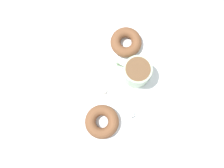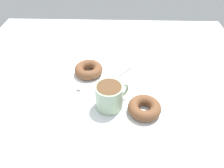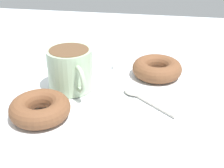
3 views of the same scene
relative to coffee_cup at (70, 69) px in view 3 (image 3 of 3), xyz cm
name	(u,v)px [view 3 (image 3 of 3)]	position (x,y,z in cm)	size (l,w,h in cm)	color
ground_plane	(106,94)	(7.10, 1.20, -5.75)	(120.00, 120.00, 2.00)	#B2BCC6
napkin	(112,93)	(8.68, -0.49, -4.60)	(35.50, 35.50, 0.30)	white
coffee_cup	(70,69)	(0.00, 0.00, 0.00)	(9.55, 11.19, 8.60)	#9EB793
donut_near_cup	(157,68)	(17.33, 9.00, -2.66)	(11.13, 11.13, 3.58)	brown
donut_far	(40,108)	(-2.45, -11.33, -2.67)	(10.87, 10.87, 3.55)	brown
spoon	(138,96)	(14.07, -1.53, -4.05)	(11.04, 9.94, 0.90)	#B7B2A8
sugar_cube	(117,65)	(7.79, 11.48, -3.66)	(1.57, 1.57, 1.57)	white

